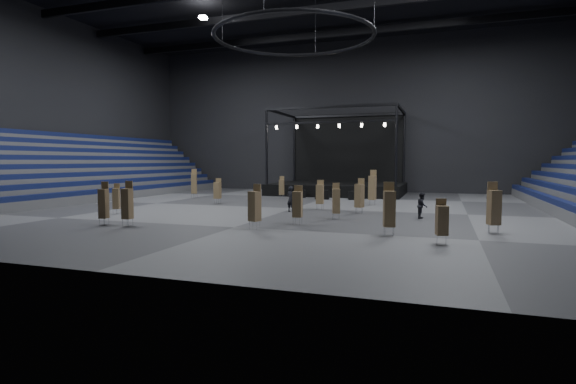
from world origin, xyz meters
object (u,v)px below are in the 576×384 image
(flight_case_mid, at_px, (322,195))
(chair_stack_3, at_px, (389,208))
(man_center, at_px, (291,199))
(chair_stack_14, at_px, (359,195))
(chair_stack_8, at_px, (336,200))
(chair_stack_10, at_px, (320,194))
(chair_stack_2, at_px, (282,187))
(chair_stack_12, at_px, (194,183))
(chair_stack_9, at_px, (442,220))
(chair_stack_6, at_px, (255,205))
(stage, at_px, (340,181))
(chair_stack_13, at_px, (116,198))
(chair_stack_1, at_px, (104,203))
(crew_member, at_px, (422,205))
(flight_case_right, at_px, (355,196))
(chair_stack_4, at_px, (298,204))
(chair_stack_0, at_px, (494,207))
(chair_stack_11, at_px, (127,203))
(chair_stack_5, at_px, (372,187))
(chair_stack_7, at_px, (217,190))
(flight_case_left, at_px, (300,194))

(flight_case_mid, xyz_separation_m, chair_stack_3, (8.41, -19.15, 0.94))
(man_center, bearing_deg, chair_stack_14, -154.62)
(flight_case_mid, distance_m, chair_stack_8, 14.64)
(chair_stack_8, height_order, chair_stack_10, chair_stack_8)
(chair_stack_2, relative_size, chair_stack_12, 0.76)
(chair_stack_9, bearing_deg, chair_stack_6, 157.01)
(stage, bearing_deg, flight_case_mid, -90.02)
(stage, height_order, chair_stack_13, stage)
(chair_stack_1, bearing_deg, crew_member, 17.60)
(flight_case_right, distance_m, chair_stack_4, 17.35)
(chair_stack_0, height_order, man_center, chair_stack_0)
(chair_stack_2, distance_m, chair_stack_13, 16.81)
(chair_stack_12, xyz_separation_m, chair_stack_14, (17.78, -7.79, -0.17))
(flight_case_mid, relative_size, chair_stack_14, 0.53)
(chair_stack_10, relative_size, chair_stack_11, 0.88)
(chair_stack_5, height_order, man_center, chair_stack_5)
(chair_stack_8, height_order, chair_stack_12, chair_stack_12)
(flight_case_mid, distance_m, crew_member, 15.19)
(chair_stack_1, bearing_deg, chair_stack_4, 9.76)
(stage, distance_m, chair_stack_8, 22.01)
(chair_stack_6, distance_m, chair_stack_12, 21.66)
(chair_stack_9, height_order, chair_stack_11, chair_stack_11)
(stage, distance_m, chair_stack_9, 30.24)
(chair_stack_2, xyz_separation_m, man_center, (4.45, -10.38, -0.22))
(chair_stack_1, xyz_separation_m, chair_stack_10, (9.68, 11.78, -0.06))
(chair_stack_1, distance_m, chair_stack_5, 20.92)
(chair_stack_6, bearing_deg, stage, 111.43)
(chair_stack_13, xyz_separation_m, crew_member, (20.10, 4.34, -0.26))
(chair_stack_7, distance_m, chair_stack_8, 13.82)
(flight_case_mid, bearing_deg, stage, 89.98)
(chair_stack_4, relative_size, crew_member, 1.36)
(chair_stack_9, distance_m, chair_stack_11, 16.75)
(stage, distance_m, chair_stack_11, 28.83)
(chair_stack_7, relative_size, chair_stack_11, 0.86)
(chair_stack_1, xyz_separation_m, chair_stack_2, (3.64, 20.00, -0.11))
(chair_stack_6, bearing_deg, chair_stack_2, 124.21)
(chair_stack_14, bearing_deg, chair_stack_9, -39.91)
(flight_case_mid, xyz_separation_m, crew_member, (9.65, -11.73, 0.40))
(chair_stack_9, bearing_deg, chair_stack_8, 117.88)
(chair_stack_0, bearing_deg, stage, 97.04)
(man_center, bearing_deg, flight_case_mid, -68.83)
(flight_case_mid, bearing_deg, chair_stack_8, -71.85)
(chair_stack_10, relative_size, chair_stack_14, 0.90)
(flight_case_right, xyz_separation_m, crew_member, (6.59, -12.18, 0.43))
(chair_stack_10, xyz_separation_m, crew_member, (7.51, -2.92, -0.36))
(stage, distance_m, chair_stack_13, 25.90)
(chair_stack_7, distance_m, man_center, 8.92)
(chair_stack_6, xyz_separation_m, chair_stack_13, (-11.79, 3.26, -0.18))
(flight_case_left, height_order, chair_stack_0, chair_stack_0)
(flight_case_left, bearing_deg, chair_stack_3, -61.46)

